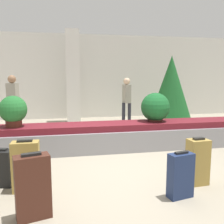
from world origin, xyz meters
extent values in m
plane|color=#9E937F|center=(0.00, 0.00, 0.00)|extent=(18.00, 18.00, 0.00)
cube|color=silver|center=(0.00, 5.60, 1.60)|extent=(18.00, 0.06, 3.20)
cube|color=gray|center=(0.00, 1.22, 0.23)|extent=(7.20, 0.82, 0.46)
cube|color=maroon|center=(0.00, 1.22, 0.53)|extent=(6.91, 0.66, 0.14)
cube|color=silver|center=(-0.72, 4.72, 1.60)|extent=(0.46, 0.46, 3.20)
cube|color=#A3843D|center=(0.93, -0.83, 0.35)|extent=(0.32, 0.25, 0.70)
cube|color=black|center=(0.93, -0.83, 0.71)|extent=(0.17, 0.09, 0.03)
cube|color=navy|center=(0.49, -1.18, 0.31)|extent=(0.37, 0.23, 0.62)
cube|color=black|center=(0.49, -1.18, 0.63)|extent=(0.20, 0.10, 0.03)
cube|color=#472319|center=(-1.42, -1.33, 0.38)|extent=(0.43, 0.30, 0.75)
cube|color=black|center=(-1.42, -1.33, 0.77)|extent=(0.23, 0.12, 0.03)
cube|color=#A3843D|center=(-1.60, -0.58, 0.36)|extent=(0.38, 0.21, 0.72)
cube|color=black|center=(-1.60, -0.58, 0.74)|extent=(0.21, 0.08, 0.03)
cube|color=black|center=(-2.00, -0.32, 0.27)|extent=(0.41, 0.32, 0.54)
cube|color=black|center=(-2.00, -0.32, 0.56)|extent=(0.22, 0.13, 0.03)
cylinder|color=#4C2319|center=(-2.07, 1.21, 0.70)|extent=(0.32, 0.32, 0.21)
sphere|color=#236B2D|center=(-2.07, 1.21, 0.96)|extent=(0.56, 0.56, 0.56)
cylinder|color=#381914|center=(1.03, 1.26, 0.67)|extent=(0.35, 0.35, 0.15)
sphere|color=#195B28|center=(1.03, 1.26, 0.93)|extent=(0.66, 0.66, 0.66)
cylinder|color=#282833|center=(0.88, 3.78, 0.38)|extent=(0.11, 0.11, 0.75)
cylinder|color=#282833|center=(1.08, 3.78, 0.38)|extent=(0.11, 0.11, 0.75)
cube|color=gray|center=(0.98, 3.78, 1.05)|extent=(0.24, 0.35, 0.60)
sphere|color=beige|center=(0.98, 3.78, 1.46)|extent=(0.22, 0.22, 0.22)
cylinder|color=#282833|center=(-2.60, 3.49, 0.40)|extent=(0.11, 0.11, 0.80)
cylinder|color=#282833|center=(-2.40, 3.49, 0.40)|extent=(0.11, 0.11, 0.80)
cube|color=gray|center=(-2.50, 3.49, 1.11)|extent=(0.37, 0.30, 0.63)
sphere|color=#936B4C|center=(-2.50, 3.49, 1.54)|extent=(0.23, 0.23, 0.23)
cylinder|color=#4C331E|center=(2.38, 3.45, 0.09)|extent=(0.16, 0.16, 0.18)
cone|color=#195623|center=(2.38, 3.45, 1.23)|extent=(1.39, 1.39, 2.10)
camera|label=1|loc=(-1.03, -4.16, 1.65)|focal=40.00mm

